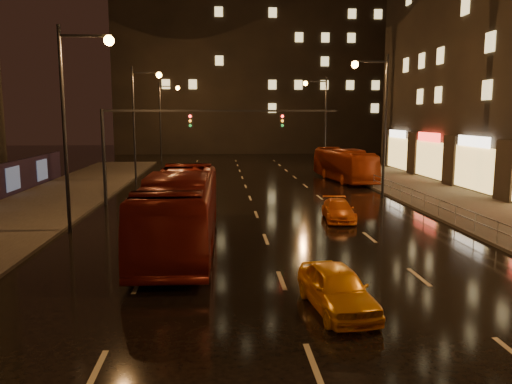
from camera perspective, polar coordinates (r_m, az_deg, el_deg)
ground at (r=33.41m, az=-0.47°, el=-1.26°), size 140.00×140.00×0.00m
sidewalk_left at (r=30.60m, az=-25.95°, el=-2.92°), size 7.00×70.00×0.15m
sidewalk_right at (r=32.43m, az=24.72°, el=-2.22°), size 7.00×70.00×0.15m
building_distant at (r=85.94m, az=-0.08°, el=16.84°), size 44.00×16.00×36.00m
traffic_signal at (r=32.99m, az=-9.35°, el=6.78°), size 15.31×0.32×6.20m
railing_right at (r=33.57m, az=17.41°, el=-0.06°), size 0.05×56.00×1.00m
bus_red at (r=22.01m, az=-8.61°, el=-2.07°), size 3.02×12.16×3.38m
bus_curb at (r=45.45m, az=10.01°, el=3.08°), size 3.59×10.55×2.88m
taxi_near at (r=15.31m, az=9.23°, el=-10.81°), size 2.04×4.11×1.34m
taxi_far at (r=28.24m, az=9.40°, el=-2.04°), size 1.93×4.03×1.13m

